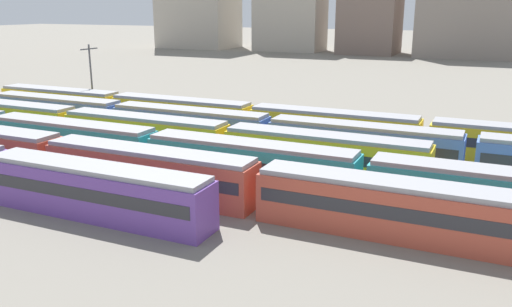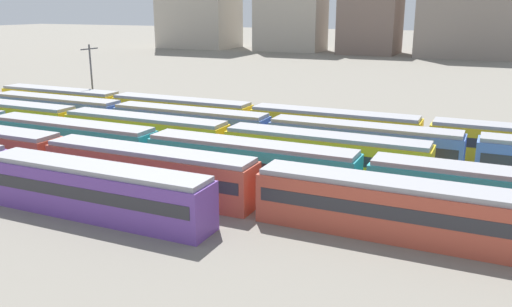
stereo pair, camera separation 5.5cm
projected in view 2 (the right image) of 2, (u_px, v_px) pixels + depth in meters
The scene contains 7 objects.
train_track_1 at pixel (259, 188), 37.82m from camera, with size 112.50×3.06×3.75m.
train_track_2 at pixel (364, 179), 39.85m from camera, with size 112.50×3.06×3.75m.
train_track_3 at pixel (145, 134), 53.87m from camera, with size 55.80×3.06×3.75m.
train_track_4 at pixel (270, 134), 53.81m from camera, with size 74.70×3.06×3.75m.
train_track_5 at pixel (252, 120), 60.14m from camera, with size 74.70×3.06×3.75m.
catenary_pole_1 at pixel (91, 76), 72.33m from camera, with size 0.24×3.20×9.41m.
distant_building_2 at pixel (371, 17), 163.23m from camera, with size 17.16×17.08×22.37m, color #7A665B.
Camera 2 is at (51.34, -27.44, 14.36)m, focal length 37.45 mm.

